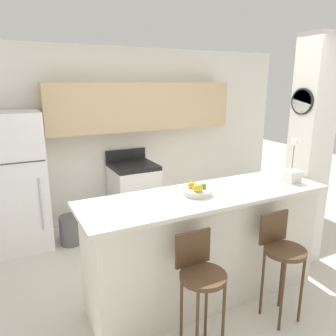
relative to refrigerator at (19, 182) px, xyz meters
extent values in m
plane|color=beige|center=(1.50, -1.93, -0.86)|extent=(14.00, 14.00, 0.00)
cube|color=white|center=(1.50, 0.39, 0.41)|extent=(5.60, 0.06, 2.55)
cube|color=tan|center=(1.76, 0.20, 0.85)|extent=(2.79, 0.32, 0.68)
cube|color=silver|center=(1.52, 0.22, 0.78)|extent=(0.66, 0.28, 0.12)
cube|color=white|center=(2.90, -1.84, 0.41)|extent=(0.36, 0.32, 2.55)
cylinder|color=black|center=(2.71, -1.84, 1.00)|extent=(0.02, 0.27, 0.27)
cylinder|color=white|center=(2.70, -1.84, 1.00)|extent=(0.01, 0.24, 0.24)
cube|color=silver|center=(1.50, -1.93, -0.34)|extent=(2.25, 0.59, 1.03)
cube|color=beige|center=(1.50, -1.93, 0.19)|extent=(2.37, 0.71, 0.04)
cube|color=white|center=(0.00, 0.00, -0.28)|extent=(0.63, 0.66, 1.17)
cube|color=white|center=(0.00, 0.00, 0.59)|extent=(0.63, 0.66, 0.55)
cube|color=#333333|center=(0.00, -0.33, 0.31)|extent=(0.60, 0.01, 0.01)
cylinder|color=#B2B2B7|center=(0.20, -0.34, -0.22)|extent=(0.02, 0.02, 0.64)
cube|color=white|center=(1.52, 0.02, -0.44)|extent=(0.63, 0.64, 0.85)
cube|color=black|center=(1.52, 0.02, 0.02)|extent=(0.63, 0.64, 0.06)
cube|color=black|center=(1.52, 0.32, 0.13)|extent=(0.63, 0.04, 0.16)
cube|color=black|center=(1.52, -0.31, -0.39)|extent=(0.38, 0.01, 0.27)
cylinder|color=#4C331E|center=(1.09, -2.51, -0.20)|extent=(0.36, 0.36, 0.03)
cube|color=#4C331E|center=(1.09, -2.36, -0.04)|extent=(0.30, 0.02, 0.28)
cylinder|color=#4C331E|center=(0.97, -2.63, -0.54)|extent=(0.02, 0.02, 0.65)
cylinder|color=#4C331E|center=(1.20, -2.63, -0.54)|extent=(0.02, 0.02, 0.65)
cylinder|color=#4C331E|center=(0.97, -2.39, -0.54)|extent=(0.02, 0.02, 0.65)
cylinder|color=#4C331E|center=(1.20, -2.39, -0.54)|extent=(0.02, 0.02, 0.65)
cylinder|color=#4C331E|center=(1.92, -2.51, -0.20)|extent=(0.36, 0.36, 0.03)
cube|color=#4C331E|center=(1.92, -2.36, -0.04)|extent=(0.30, 0.02, 0.28)
cylinder|color=#4C331E|center=(1.80, -2.63, -0.54)|extent=(0.02, 0.02, 0.65)
cylinder|color=#4C331E|center=(2.03, -2.63, -0.54)|extent=(0.02, 0.02, 0.65)
cylinder|color=#4C331E|center=(1.80, -2.39, -0.54)|extent=(0.02, 0.02, 0.65)
cylinder|color=#4C331E|center=(2.03, -2.39, -0.54)|extent=(0.02, 0.02, 0.65)
cube|color=white|center=(2.46, -2.01, 0.27)|extent=(0.15, 0.15, 0.12)
cylinder|color=#386633|center=(2.46, -2.01, 0.46)|extent=(0.01, 0.01, 0.27)
sphere|color=white|center=(2.46, -2.01, 0.62)|extent=(0.07, 0.07, 0.07)
cylinder|color=silver|center=(1.40, -1.91, 0.23)|extent=(0.27, 0.27, 0.05)
sphere|color=#4C7F2D|center=(1.46, -1.92, 0.28)|extent=(0.06, 0.06, 0.06)
sphere|color=orange|center=(1.37, -1.85, 0.28)|extent=(0.07, 0.07, 0.07)
sphere|color=gold|center=(1.37, -1.96, 0.29)|extent=(0.09, 0.09, 0.09)
cylinder|color=#59595B|center=(0.54, -0.23, -0.67)|extent=(0.28, 0.28, 0.38)
camera|label=1|loc=(-0.12, -4.29, 1.19)|focal=35.00mm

